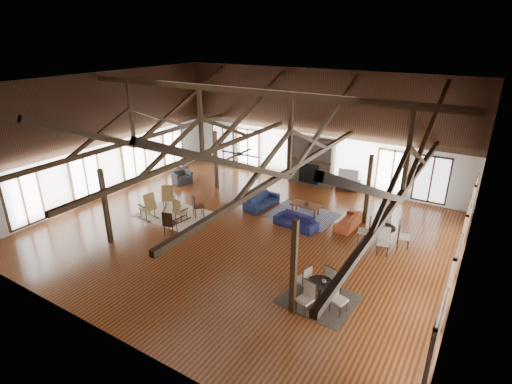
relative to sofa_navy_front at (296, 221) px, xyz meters
The scene contains 31 objects.
floor 2.25m from the sofa_navy_front, 137.80° to the right, with size 16.00×16.00×0.00m, color brown.
ceiling 6.14m from the sofa_navy_front, 137.80° to the right, with size 16.00×14.00×0.02m, color black.
wall_back 6.36m from the sofa_navy_front, 106.71° to the left, with size 16.00×0.02×6.00m, color silver.
wall_front 9.08m from the sofa_navy_front, 101.00° to the right, with size 16.00×0.02×6.00m, color silver.
wall_left 10.14m from the sofa_navy_front, behind, with size 0.02×14.00×6.00m, color silver.
wall_right 7.07m from the sofa_navy_front, 13.27° to the right, with size 0.02×14.00×6.00m, color silver.
roof_truss 4.37m from the sofa_navy_front, 137.80° to the right, with size 15.60×14.07×3.14m.
post_grid 2.56m from the sofa_navy_front, 137.80° to the right, with size 8.16×7.16×3.05m.
fireplace 5.52m from the sofa_navy_front, 107.71° to the left, with size 2.50×0.69×2.60m.
ceiling_fan 4.42m from the sofa_navy_front, 114.76° to the right, with size 1.60×1.60×0.75m.
sofa_navy_front is the anchor object (origin of this frame).
sofa_navy_left 2.58m from the sofa_navy_front, 154.87° to the left, with size 0.78×2.00×0.58m, color #16203E.
sofa_orange 2.26m from the sofa_navy_front, 33.96° to the left, with size 0.70×1.79×0.52m, color #983E1D.
coffee_table 1.41m from the sofa_navy_front, 98.28° to the left, with size 1.34×0.72×0.50m.
vase 1.35m from the sofa_navy_front, 95.09° to the left, with size 0.18×0.18×0.19m, color #B2B2B2.
armchair 7.84m from the sofa_navy_front, 168.77° to the left, with size 0.87×0.99×0.65m, color #28282A.
side_table_lamp 8.62m from the sofa_navy_front, 164.12° to the left, with size 0.49×0.49×1.25m.
rocking_chair_a 6.08m from the sofa_navy_front, 166.64° to the right, with size 0.92×1.06×1.21m.
rocking_chair_b 5.09m from the sofa_navy_front, 155.48° to the right, with size 0.51×0.83×1.01m.
rocking_chair_c 6.48m from the sofa_navy_front, 155.89° to the right, with size 1.02×0.65×1.22m.
side_chair_a 4.49m from the sofa_navy_front, 161.69° to the right, with size 0.65×0.65×1.09m.
side_chair_b 5.27m from the sofa_navy_front, 140.08° to the right, with size 0.56×0.56×1.08m.
cafe_table_near 5.02m from the sofa_navy_front, 55.41° to the right, with size 1.90×1.90×0.97m.
cafe_table_far 3.59m from the sofa_navy_front, ahead, with size 2.02×2.02×1.03m.
cup_near 5.07m from the sofa_navy_front, 54.28° to the right, with size 0.13×0.13×0.10m, color #B2B2B2.
cup_far 3.60m from the sofa_navy_front, ahead, with size 0.11×0.11×0.09m, color #B2B2B2.
tv_console 5.27m from the sofa_navy_front, 85.22° to the left, with size 1.17×0.44×0.59m, color black.
television 5.30m from the sofa_navy_front, 85.39° to the left, with size 1.03×0.13×0.59m, color #B2B2B2.
rug_tan 5.60m from the sofa_navy_front, 161.63° to the right, with size 2.98×2.34×0.01m, color tan.
rug_navy 1.30m from the sofa_navy_front, 102.05° to the left, with size 2.93×2.20×0.01m, color #1A204B.
rug_dark 4.94m from the sofa_navy_front, 55.12° to the right, with size 2.16×1.96×0.01m, color black.
Camera 1 is at (8.14, -12.31, 7.80)m, focal length 28.00 mm.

